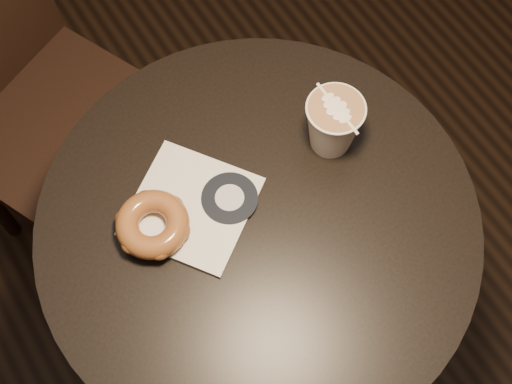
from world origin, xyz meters
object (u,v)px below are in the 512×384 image
cafe_table (258,263)px  doughnut (152,224)px  pastry_bag (192,207)px  chair (15,79)px  latte_cup (333,125)px

cafe_table → doughnut: (-0.14, 0.07, 0.23)m
doughnut → pastry_bag: bearing=2.3°
chair → pastry_bag: chair is taller
chair → doughnut: bearing=-107.1°
pastry_bag → doughnut: (-0.07, -0.00, 0.02)m
chair → doughnut: (0.06, -0.52, 0.21)m
chair → latte_cup: bearing=-78.2°
pastry_bag → latte_cup: 0.26m
cafe_table → latte_cup: (0.18, 0.06, 0.25)m
cafe_table → pastry_bag: 0.23m
cafe_table → chair: size_ratio=0.74×
pastry_bag → latte_cup: latte_cup is taller
chair → latte_cup: (0.38, -0.53, 0.23)m
chair → cafe_table: bearing=-94.6°
cafe_table → chair: (-0.21, 0.59, 0.02)m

